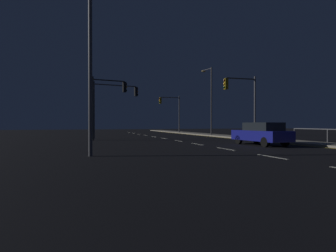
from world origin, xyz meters
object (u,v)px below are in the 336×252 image
at_px(traffic_light_far_center, 242,95).
at_px(street_lamp_median, 84,44).
at_px(traffic_light_overhead_east, 107,97).
at_px(street_lamp_corner, 210,95).
at_px(traffic_light_mid_right, 171,107).
at_px(traffic_light_near_right, 114,99).
at_px(car, 261,133).

xyz_separation_m(traffic_light_far_center, street_lamp_median, (-13.53, -8.22, 1.02)).
distance_m(traffic_light_overhead_east, street_lamp_corner, 14.53).
height_order(traffic_light_mid_right, street_lamp_corner, street_lamp_corner).
height_order(traffic_light_near_right, traffic_light_mid_right, traffic_light_mid_right).
bearing_deg(street_lamp_median, street_lamp_corner, 49.66).
relative_size(traffic_light_overhead_east, street_lamp_corner, 0.67).
bearing_deg(traffic_light_mid_right, street_lamp_corner, -78.54).
distance_m(traffic_light_mid_right, street_lamp_median, 31.00).
relative_size(street_lamp_corner, street_lamp_median, 0.99).
bearing_deg(traffic_light_mid_right, street_lamp_median, -116.01).
height_order(traffic_light_far_center, street_lamp_corner, street_lamp_corner).
height_order(traffic_light_far_center, street_lamp_median, street_lamp_median).
xyz_separation_m(car, traffic_light_near_right, (-8.64, 11.53, 3.13)).
relative_size(traffic_light_far_center, street_lamp_corner, 0.66).
xyz_separation_m(traffic_light_near_right, traffic_light_mid_right, (10.46, 13.09, 0.17)).
bearing_deg(car, street_lamp_corner, 76.01).
distance_m(traffic_light_far_center, traffic_light_near_right, 12.27).
xyz_separation_m(street_lamp_corner, street_lamp_median, (-15.53, -18.29, -0.07)).
bearing_deg(traffic_light_mid_right, traffic_light_overhead_east, -126.28).
height_order(car, traffic_light_far_center, traffic_light_far_center).
xyz_separation_m(traffic_light_far_center, traffic_light_mid_right, (0.07, 19.63, 0.10)).
height_order(traffic_light_mid_right, street_lamp_median, street_lamp_median).
xyz_separation_m(car, traffic_light_overhead_east, (-9.50, 9.22, 3.11)).
distance_m(traffic_light_overhead_east, street_lamp_median, 12.69).
bearing_deg(traffic_light_far_center, car, -109.28).
height_order(traffic_light_overhead_east, street_lamp_median, street_lamp_median).
relative_size(traffic_light_near_right, street_lamp_median, 0.66).
xyz_separation_m(car, traffic_light_far_center, (1.75, 5.00, 3.20)).
relative_size(traffic_light_near_right, traffic_light_mid_right, 0.97).
distance_m(traffic_light_far_center, street_lamp_corner, 10.32).
relative_size(car, traffic_light_overhead_east, 0.79).
bearing_deg(street_lamp_median, traffic_light_far_center, 31.30).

